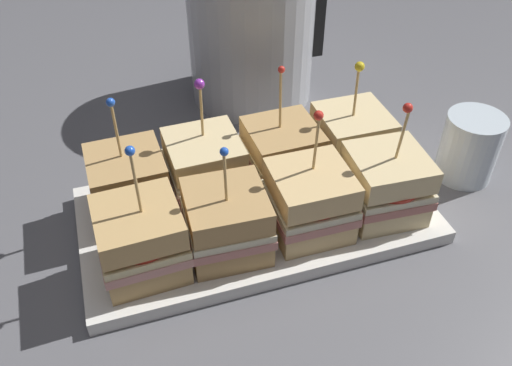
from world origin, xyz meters
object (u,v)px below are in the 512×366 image
at_px(sandwich_back_far_right, 351,140).
at_px(sandwich_front_center_right, 310,202).
at_px(serving_platter, 256,215).
at_px(sandwich_back_far_left, 129,183).
at_px(sandwich_front_center_left, 227,222).
at_px(drinking_glass, 470,147).
at_px(sandwich_back_center_right, 282,153).
at_px(sandwich_front_far_right, 385,185).
at_px(kettle_steel, 252,27).
at_px(sandwich_back_center_left, 205,168).
at_px(sandwich_front_far_left, 141,240).

bearing_deg(sandwich_back_far_right, sandwich_front_center_right, -136.01).
height_order(serving_platter, sandwich_back_far_left, sandwich_back_far_left).
relative_size(sandwich_front_center_left, drinking_glass, 1.57).
distance_m(sandwich_back_far_left, sandwich_back_far_right, 0.29).
bearing_deg(sandwich_back_far_left, sandwich_front_center_left, -46.87).
height_order(sandwich_front_center_right, sandwich_back_center_right, sandwich_back_center_right).
bearing_deg(sandwich_back_center_right, serving_platter, -135.78).
bearing_deg(drinking_glass, sandwich_back_far_left, 173.36).
xyz_separation_m(sandwich_front_far_right, sandwich_back_center_right, (-0.09, 0.10, -0.00)).
bearing_deg(sandwich_front_center_left, sandwich_front_center_right, 0.88).
xyz_separation_m(serving_platter, drinking_glass, (0.29, -0.00, 0.04)).
relative_size(sandwich_front_center_left, kettle_steel, 0.56).
bearing_deg(drinking_glass, serving_platter, 179.91).
bearing_deg(serving_platter, sandwich_back_far_right, 17.36).
height_order(sandwich_back_far_left, sandwich_back_center_right, sandwich_back_center_right).
distance_m(sandwich_front_center_left, sandwich_front_far_right, 0.19).
bearing_deg(sandwich_front_center_right, serving_platter, 135.81).
xyz_separation_m(sandwich_front_far_right, sandwich_back_center_left, (-0.19, 0.10, 0.00)).
bearing_deg(kettle_steel, sandwich_back_center_right, -98.48).
bearing_deg(sandwich_back_far_left, sandwich_back_far_right, -1.04).
xyz_separation_m(sandwich_front_far_left, sandwich_back_far_left, (0.00, 0.10, -0.00)).
bearing_deg(kettle_steel, sandwich_back_far_right, -76.74).
relative_size(kettle_steel, drinking_glass, 2.79).
distance_m(sandwich_front_far_right, sandwich_back_far_left, 0.30).
height_order(sandwich_front_far_left, sandwich_front_center_left, sandwich_front_far_left).
bearing_deg(sandwich_back_far_right, sandwich_back_center_right, 177.63).
distance_m(sandwich_back_center_right, drinking_glass, 0.25).
relative_size(sandwich_front_far_left, drinking_glass, 1.75).
distance_m(sandwich_front_far_left, sandwich_front_center_right, 0.19).
bearing_deg(sandwich_back_far_right, drinking_glass, -16.86).
bearing_deg(sandwich_back_center_right, sandwich_back_center_left, -179.70).
bearing_deg(kettle_steel, sandwich_front_far_right, -80.31).
bearing_deg(drinking_glass, sandwich_front_far_left, -173.68).
height_order(serving_platter, drinking_glass, drinking_glass).
distance_m(sandwich_front_far_right, kettle_steel, 0.35).
distance_m(sandwich_front_far_left, sandwich_back_far_right, 0.30).
bearing_deg(kettle_steel, serving_platter, -106.55).
bearing_deg(kettle_steel, sandwich_back_far_left, -133.51).
bearing_deg(sandwich_front_far_right, sandwich_back_center_right, 134.29).
bearing_deg(sandwich_back_far_right, kettle_steel, 103.26).
relative_size(sandwich_front_center_left, sandwich_back_far_right, 0.93).
distance_m(serving_platter, drinking_glass, 0.30).
bearing_deg(sandwich_front_far_right, sandwich_back_far_left, 161.19).
xyz_separation_m(sandwich_front_center_left, sandwich_front_far_right, (0.19, 0.00, 0.00)).
relative_size(sandwich_front_far_right, drinking_glass, 1.68).
height_order(sandwich_front_center_left, drinking_glass, sandwich_front_center_left).
bearing_deg(kettle_steel, sandwich_front_center_left, -111.75).
bearing_deg(serving_platter, drinking_glass, -0.09).
relative_size(sandwich_front_far_right, sandwich_back_far_right, 1.00).
relative_size(sandwich_front_far_right, sandwich_back_center_right, 0.97).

